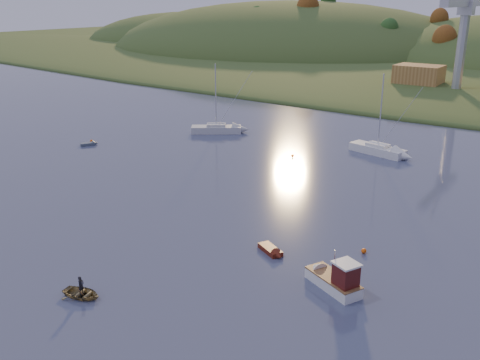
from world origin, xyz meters
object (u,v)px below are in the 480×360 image
Objects in this scene: sailboat_near at (216,129)px; sailboat_far at (378,149)px; red_tender at (274,252)px; grey_dinghy at (91,144)px; fishing_boat at (330,276)px; canoe at (82,293)px.

sailboat_near is 0.99× the size of sailboat_far.
grey_dinghy is at bearing -172.46° from red_tender.
fishing_boat is 1.82× the size of red_tender.
fishing_boat is at bearing -61.50° from sailboat_far.
red_tender is at bearing -70.35° from sailboat_far.
sailboat_near reaches higher than red_tender.
sailboat_far reaches higher than fishing_boat.
canoe is 1.11× the size of grey_dinghy.
red_tender is (-6.88, 2.11, -0.64)m from fishing_boat.
sailboat_near is 28.99m from sailboat_far.
sailboat_far is 54.08m from canoe.
sailboat_near is at bearing -17.58° from fishing_boat.
sailboat_far is 46.13m from grey_dinghy.
sailboat_near reaches higher than grey_dinghy.
fishing_boat reaches higher than grey_dinghy.
fishing_boat reaches higher than canoe.
fishing_boat reaches higher than red_tender.
fishing_boat is 7.22m from red_tender.
fishing_boat is 20.46m from canoe.
sailboat_near is at bearing -160.56° from sailboat_far.
grey_dinghy is (-45.60, 16.21, -0.02)m from red_tender.
canoe is at bearing -92.16° from red_tender.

